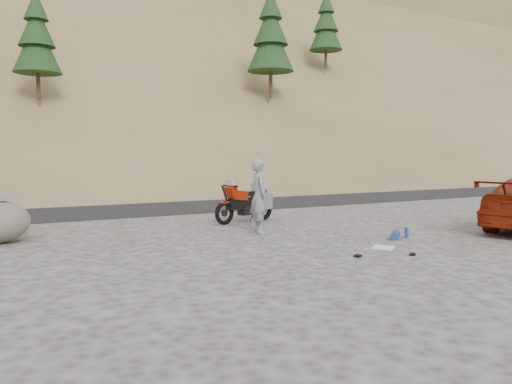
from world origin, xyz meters
TOP-DOWN VIEW (x-y plane):
  - ground at (0.00, 0.00)m, footprint 140.00×140.00m
  - road at (0.00, 9.00)m, footprint 120.00×7.00m
  - hillside at (-0.05, 40.88)m, footprint 120.00×73.00m
  - motorcycle at (0.23, 3.09)m, footprint 2.10×0.97m
  - man at (-0.45, 1.20)m, footprint 0.57×0.74m
  - gear_white_cloth at (0.81, -1.68)m, footprint 0.61×0.59m
  - gear_blue_mat at (1.79, -1.02)m, footprint 0.46×0.43m
  - gear_bottle at (2.14, -1.01)m, footprint 0.11×0.11m
  - gear_glove_a at (-0.24, -2.14)m, footprint 0.17×0.15m
  - gear_glove_b at (0.75, -2.52)m, footprint 0.17×0.16m

SIDE VIEW (x-z plane):
  - ground at x=0.00m, z-range 0.00..0.00m
  - road at x=0.00m, z-range -0.03..0.03m
  - man at x=-0.45m, z-range -0.90..0.90m
  - gear_white_cloth at x=0.81m, z-range 0.00..0.02m
  - gear_glove_a at x=-0.24m, z-range 0.00..0.04m
  - gear_glove_b at x=0.75m, z-range 0.00..0.04m
  - gear_blue_mat at x=1.79m, z-range 0.00..0.18m
  - gear_bottle at x=2.14m, z-range 0.00..0.23m
  - motorcycle at x=0.23m, z-range -0.09..1.19m
  - hillside at x=-0.05m, z-range -12.28..34.44m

